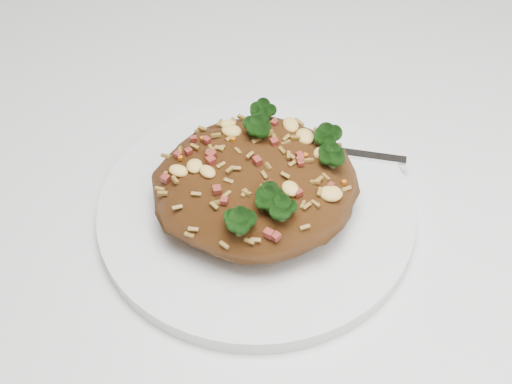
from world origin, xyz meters
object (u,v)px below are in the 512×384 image
Objects in this scene: dining_table at (256,234)px; fork at (321,149)px; fried_rice at (257,177)px; plate at (256,210)px.

fork reaches higher than dining_table.
fried_rice reaches higher than dining_table.
plate is 0.04m from fried_rice.
dining_table is at bearing -160.88° from fork.
plate reaches higher than dining_table.
dining_table is 0.11m from plate.
fork is (0.06, 0.05, 0.01)m from plate.
fried_rice is 1.02× the size of fork.
dining_table is 4.71× the size of plate.
fried_rice is at bearing -120.33° from fork.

